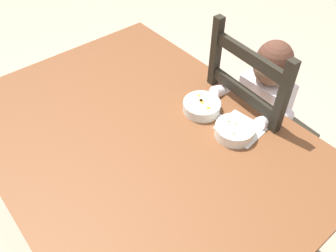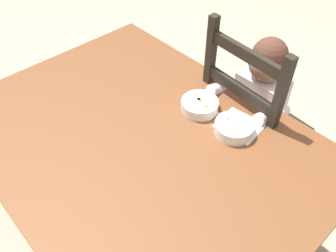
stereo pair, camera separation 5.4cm
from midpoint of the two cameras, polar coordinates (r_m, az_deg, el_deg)
ground_plane at (r=2.00m, az=-4.19°, el=-16.10°), size 8.00×8.00×0.00m
dining_table at (r=1.47m, az=-5.48°, el=-3.85°), size 1.47×1.08×0.73m
dining_chair at (r=1.82m, az=12.27°, el=0.03°), size 0.45×0.45×1.06m
child_figure at (r=1.71m, az=13.08°, el=3.61°), size 0.32×0.31×0.98m
bowl_of_peas at (r=1.42m, az=9.56°, el=-0.29°), size 0.16×0.16×0.05m
bowl_of_carrots at (r=1.51m, az=4.14°, el=3.41°), size 0.16×0.16×0.05m
spoon at (r=1.51m, az=6.16°, el=2.34°), size 0.13×0.07×0.01m
paper_napkin at (r=1.47m, az=10.49°, el=0.05°), size 0.19×0.17×0.00m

